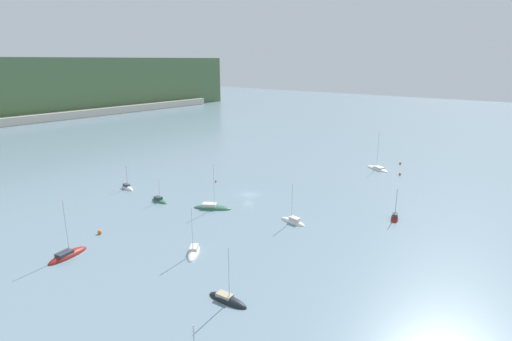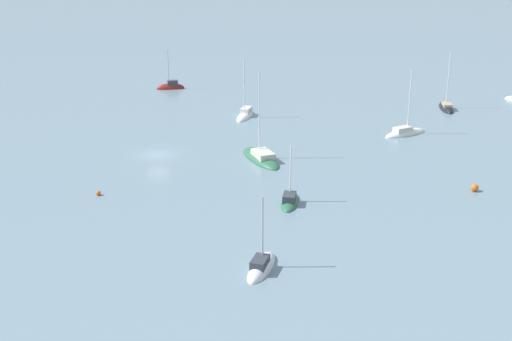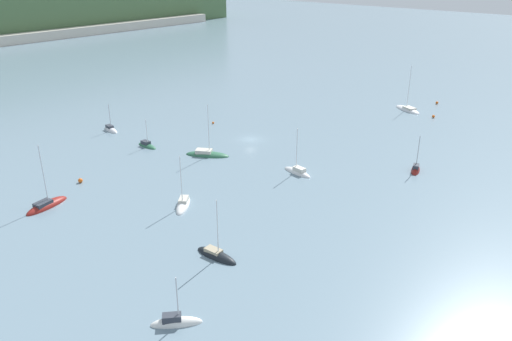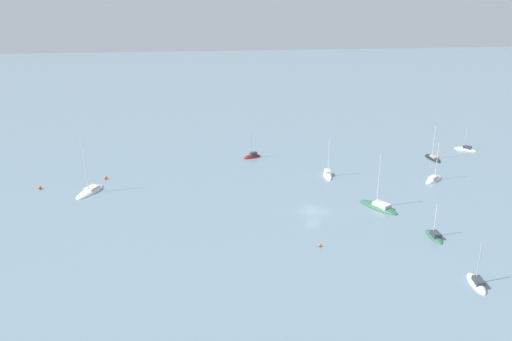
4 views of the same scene
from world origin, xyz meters
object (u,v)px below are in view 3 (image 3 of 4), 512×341
object	(u,v)px
sailboat_3	(111,130)
sailboat_6	(297,172)
sailboat_1	(47,206)
sailboat_2	(408,110)
sailboat_8	(183,205)
mooring_buoy_2	(80,180)
sailboat_4	(415,170)
mooring_buoy_0	(213,123)
sailboat_7	(176,323)
sailboat_9	(207,155)
sailboat_0	(147,146)
sailboat_5	(216,256)
mooring_buoy_3	(433,116)
mooring_buoy_1	(437,103)

from	to	relation	value
sailboat_3	sailboat_6	distance (m)	46.83
sailboat_1	sailboat_2	xyz separation A→B (m)	(87.13, -19.12, -0.01)
sailboat_8	mooring_buoy_2	xyz separation A→B (m)	(-5.87, 19.97, 0.29)
sailboat_2	sailboat_1	bearing A→B (deg)	102.81
sailboat_1	sailboat_4	xyz separation A→B (m)	(51.21, -37.59, 0.03)
sailboat_6	mooring_buoy_0	bearing A→B (deg)	-10.24
sailboat_3	mooring_buoy_0	distance (m)	23.21
sailboat_7	mooring_buoy_0	world-z (taller)	sailboat_7
sailboat_8	mooring_buoy_0	world-z (taller)	sailboat_8
sailboat_9	mooring_buoy_0	world-z (taller)	sailboat_9
sailboat_4	sailboat_6	world-z (taller)	sailboat_6
mooring_buoy_2	sailboat_0	bearing A→B (deg)	17.13
sailboat_3	sailboat_9	world-z (taller)	sailboat_9
sailboat_3	mooring_buoy_0	bearing A→B (deg)	62.68
sailboat_2	mooring_buoy_2	bearing A→B (deg)	98.77
sailboat_5	mooring_buoy_3	world-z (taller)	sailboat_5
sailboat_6	mooring_buoy_2	world-z (taller)	sailboat_6
sailboat_9	sailboat_6	bearing A→B (deg)	-16.54
sailboat_3	sailboat_9	size ratio (longest dim) A/B	0.62
sailboat_3	mooring_buoy_3	xyz separation A→B (m)	(56.93, -51.01, 0.25)
sailboat_8	sailboat_3	bearing A→B (deg)	-146.97
sailboat_1	sailboat_8	bearing A→B (deg)	-58.95
sailboat_7	mooring_buoy_0	size ratio (longest dim) A/B	13.06
sailboat_6	sailboat_9	distance (m)	19.24
sailboat_7	mooring_buoy_2	bearing A→B (deg)	114.09
sailboat_5	sailboat_7	xyz separation A→B (m)	(-11.99, -5.94, 0.04)
sailboat_0	sailboat_9	distance (m)	13.81
mooring_buoy_0	mooring_buoy_1	world-z (taller)	mooring_buoy_1
sailboat_3	mooring_buoy_2	world-z (taller)	sailboat_3
sailboat_0	mooring_buoy_1	size ratio (longest dim) A/B	8.88
sailboat_1	sailboat_3	bearing A→B (deg)	29.89
sailboat_5	mooring_buoy_1	bearing A→B (deg)	90.99
sailboat_3	sailboat_5	distance (m)	58.28
sailboat_8	mooring_buoy_2	bearing A→B (deg)	-111.48
sailboat_2	mooring_buoy_1	xyz separation A→B (m)	(10.62, -3.29, 0.28)
sailboat_0	mooring_buoy_3	distance (m)	68.55
sailboat_3	sailboat_7	bearing A→B (deg)	-19.12
sailboat_7	sailboat_8	world-z (taller)	sailboat_8
sailboat_2	sailboat_6	bearing A→B (deg)	118.26
sailboat_0	mooring_buoy_2	size ratio (longest dim) A/B	8.02
sailboat_4	sailboat_8	distance (m)	42.85
sailboat_5	mooring_buoy_0	size ratio (longest dim) A/B	18.01
sailboat_6	sailboat_8	distance (m)	22.88
mooring_buoy_2	sailboat_9	bearing A→B (deg)	-17.29
sailboat_1	sailboat_8	distance (m)	21.34
sailboat_1	sailboat_7	bearing A→B (deg)	-108.17
sailboat_7	sailboat_8	size ratio (longest dim) A/B	0.72
sailboat_2	sailboat_7	bearing A→B (deg)	125.68
sailboat_2	sailboat_6	size ratio (longest dim) A/B	1.34
sailboat_2	sailboat_5	bearing A→B (deg)	123.08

